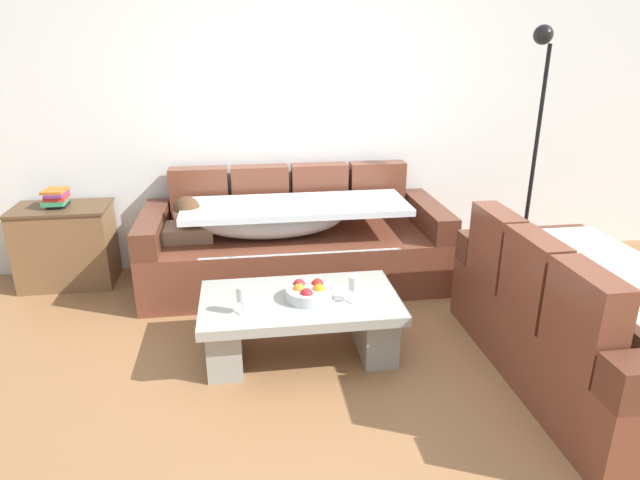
{
  "coord_description": "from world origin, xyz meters",
  "views": [
    {
      "loc": [
        -0.52,
        -2.43,
        1.85
      ],
      "look_at": [
        -0.01,
        1.07,
        0.55
      ],
      "focal_mm": 30.72,
      "sensor_mm": 36.0,
      "label": 1
    }
  ],
  "objects_px": {
    "couch_along_wall": "(291,243)",
    "wine_glass_near_right": "(354,284)",
    "wine_glass_near_left": "(242,295)",
    "open_magazine": "(350,293)",
    "side_cabinet": "(66,245)",
    "coffee_table": "(300,319)",
    "book_stack_on_cabinet": "(56,198)",
    "floor_lamp": "(534,140)",
    "fruit_bowl": "(309,292)",
    "couch_near_window": "(585,324)"
  },
  "relations": [
    {
      "from": "coffee_table",
      "to": "fruit_bowl",
      "type": "bearing_deg",
      "value": -18.75
    },
    {
      "from": "couch_near_window",
      "to": "open_magazine",
      "type": "height_order",
      "value": "couch_near_window"
    },
    {
      "from": "wine_glass_near_left",
      "to": "open_magazine",
      "type": "relative_size",
      "value": 0.59
    },
    {
      "from": "wine_glass_near_right",
      "to": "wine_glass_near_left",
      "type": "bearing_deg",
      "value": -175.49
    },
    {
      "from": "open_magazine",
      "to": "floor_lamp",
      "type": "bearing_deg",
      "value": 35.0
    },
    {
      "from": "couch_near_window",
      "to": "wine_glass_near_right",
      "type": "relative_size",
      "value": 10.56
    },
    {
      "from": "book_stack_on_cabinet",
      "to": "couch_near_window",
      "type": "bearing_deg",
      "value": -28.33
    },
    {
      "from": "couch_along_wall",
      "to": "wine_glass_near_right",
      "type": "relative_size",
      "value": 14.07
    },
    {
      "from": "wine_glass_near_right",
      "to": "book_stack_on_cabinet",
      "type": "bearing_deg",
      "value": 145.45
    },
    {
      "from": "side_cabinet",
      "to": "floor_lamp",
      "type": "distance_m",
      "value": 3.75
    },
    {
      "from": "couch_along_wall",
      "to": "floor_lamp",
      "type": "xyz_separation_m",
      "value": [
        1.9,
        -0.08,
        0.79
      ]
    },
    {
      "from": "wine_glass_near_left",
      "to": "open_magazine",
      "type": "xyz_separation_m",
      "value": [
        0.65,
        0.17,
        -0.11
      ]
    },
    {
      "from": "coffee_table",
      "to": "wine_glass_near_right",
      "type": "distance_m",
      "value": 0.42
    },
    {
      "from": "couch_along_wall",
      "to": "wine_glass_near_right",
      "type": "xyz_separation_m",
      "value": [
        0.27,
        -1.18,
        0.16
      ]
    },
    {
      "from": "couch_near_window",
      "to": "side_cabinet",
      "type": "bearing_deg",
      "value": 61.55
    },
    {
      "from": "fruit_bowl",
      "to": "side_cabinet",
      "type": "height_order",
      "value": "side_cabinet"
    },
    {
      "from": "wine_glass_near_right",
      "to": "side_cabinet",
      "type": "bearing_deg",
      "value": 145.24
    },
    {
      "from": "couch_along_wall",
      "to": "wine_glass_near_right",
      "type": "distance_m",
      "value": 1.22
    },
    {
      "from": "couch_near_window",
      "to": "book_stack_on_cabinet",
      "type": "distance_m",
      "value": 3.77
    },
    {
      "from": "fruit_bowl",
      "to": "floor_lamp",
      "type": "bearing_deg",
      "value": 28.27
    },
    {
      "from": "open_magazine",
      "to": "couch_near_window",
      "type": "bearing_deg",
      "value": -17.22
    },
    {
      "from": "book_stack_on_cabinet",
      "to": "open_magazine",
      "type": "bearing_deg",
      "value": -32.34
    },
    {
      "from": "couch_near_window",
      "to": "floor_lamp",
      "type": "height_order",
      "value": "floor_lamp"
    },
    {
      "from": "wine_glass_near_right",
      "to": "fruit_bowl",
      "type": "bearing_deg",
      "value": 162.83
    },
    {
      "from": "couch_near_window",
      "to": "coffee_table",
      "type": "bearing_deg",
      "value": 73.22
    },
    {
      "from": "wine_glass_near_left",
      "to": "couch_along_wall",
      "type": "bearing_deg",
      "value": 72.59
    },
    {
      "from": "coffee_table",
      "to": "fruit_bowl",
      "type": "relative_size",
      "value": 4.29
    },
    {
      "from": "side_cabinet",
      "to": "couch_along_wall",
      "type": "bearing_deg",
      "value": -7.34
    },
    {
      "from": "couch_along_wall",
      "to": "fruit_bowl",
      "type": "height_order",
      "value": "couch_along_wall"
    },
    {
      "from": "wine_glass_near_right",
      "to": "open_magazine",
      "type": "distance_m",
      "value": 0.16
    },
    {
      "from": "coffee_table",
      "to": "wine_glass_near_left",
      "type": "distance_m",
      "value": 0.45
    },
    {
      "from": "fruit_bowl",
      "to": "wine_glass_near_left",
      "type": "relative_size",
      "value": 1.69
    },
    {
      "from": "wine_glass_near_right",
      "to": "open_magazine",
      "type": "height_order",
      "value": "wine_glass_near_right"
    },
    {
      "from": "couch_near_window",
      "to": "coffee_table",
      "type": "xyz_separation_m",
      "value": [
        -1.57,
        0.47,
        -0.1
      ]
    },
    {
      "from": "side_cabinet",
      "to": "fruit_bowl",
      "type": "bearing_deg",
      "value": -36.88
    },
    {
      "from": "book_stack_on_cabinet",
      "to": "floor_lamp",
      "type": "bearing_deg",
      "value": -4.76
    },
    {
      "from": "couch_along_wall",
      "to": "coffee_table",
      "type": "height_order",
      "value": "couch_along_wall"
    },
    {
      "from": "couch_along_wall",
      "to": "open_magazine",
      "type": "bearing_deg",
      "value": -75.95
    },
    {
      "from": "couch_near_window",
      "to": "side_cabinet",
      "type": "distance_m",
      "value": 3.74
    },
    {
      "from": "couch_near_window",
      "to": "wine_glass_near_left",
      "type": "xyz_separation_m",
      "value": [
        -1.92,
        0.33,
        0.16
      ]
    },
    {
      "from": "wine_glass_near_left",
      "to": "floor_lamp",
      "type": "distance_m",
      "value": 2.63
    },
    {
      "from": "wine_glass_near_right",
      "to": "book_stack_on_cabinet",
      "type": "relative_size",
      "value": 0.77
    },
    {
      "from": "couch_along_wall",
      "to": "fruit_bowl",
      "type": "xyz_separation_m",
      "value": [
        0.01,
        -1.1,
        0.09
      ]
    },
    {
      "from": "floor_lamp",
      "to": "open_magazine",
      "type": "bearing_deg",
      "value": -149.0
    },
    {
      "from": "coffee_table",
      "to": "fruit_bowl",
      "type": "distance_m",
      "value": 0.19
    },
    {
      "from": "wine_glass_near_right",
      "to": "couch_along_wall",
      "type": "bearing_deg",
      "value": 102.81
    },
    {
      "from": "side_cabinet",
      "to": "couch_near_window",
      "type": "bearing_deg",
      "value": -28.45
    },
    {
      "from": "wine_glass_near_right",
      "to": "floor_lamp",
      "type": "distance_m",
      "value": 2.06
    },
    {
      "from": "wine_glass_near_right",
      "to": "floor_lamp",
      "type": "bearing_deg",
      "value": 33.87
    },
    {
      "from": "fruit_bowl",
      "to": "book_stack_on_cabinet",
      "type": "height_order",
      "value": "book_stack_on_cabinet"
    }
  ]
}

